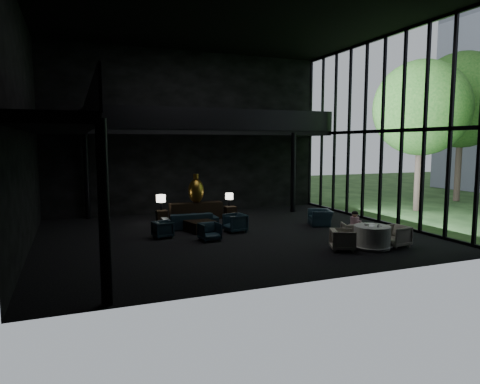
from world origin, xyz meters
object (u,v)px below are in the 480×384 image
object	(u,v)px
dining_chair_north	(354,232)
lounge_armchair_east	(235,222)
sofa	(190,217)
dining_chair_west	(343,239)
lounge_armchair_south	(210,232)
window_armchair	(320,216)
console	(196,211)
table_lamp_right	(229,197)
child	(355,220)
table_lamp_left	(161,199)
lounge_armchair_west	(163,230)
side_table_left	(162,216)
bronze_urn	(196,191)
dining_chair_east	(396,235)
coffee_table	(200,226)
side_table_right	(230,212)
dining_table	(372,238)

from	to	relation	value
dining_chair_north	lounge_armchair_east	bearing A→B (deg)	-24.93
sofa	dining_chair_west	world-z (taller)	sofa
lounge_armchair_south	window_armchair	world-z (taller)	window_armchair
console	table_lamp_right	xyz separation A→B (m)	(1.60, -0.06, 0.59)
window_armchair	child	distance (m)	3.11
window_armchair	dining_chair_north	size ratio (longest dim) A/B	1.29
table_lamp_left	lounge_armchair_west	size ratio (longest dim) A/B	1.14
side_table_left	console	bearing A→B (deg)	2.86
table_lamp_right	dining_chair_north	size ratio (longest dim) A/B	0.80
bronze_urn	lounge_armchair_south	bearing A→B (deg)	-99.39
dining_chair_east	coffee_table	bearing A→B (deg)	-135.86
table_lamp_left	dining_chair_north	xyz separation A→B (m)	(5.56, -6.46, -0.63)
sofa	lounge_armchair_south	bearing A→B (deg)	93.32
lounge_armchair_west	child	xyz separation A→B (m)	(6.21, -3.12, 0.47)
table_lamp_left	table_lamp_right	xyz separation A→B (m)	(3.20, -0.09, -0.03)
console	sofa	distance (m)	2.10
lounge_armchair_west	child	bearing A→B (deg)	-126.03
dining_chair_west	child	bearing A→B (deg)	-27.09
lounge_armchair_west	lounge_armchair_east	bearing A→B (deg)	-99.72
dining_chair_north	dining_chair_west	bearing A→B (deg)	57.59
lounge_armchair_west	child	distance (m)	6.96
console	side_table_left	distance (m)	1.61
window_armchair	bronze_urn	bearing A→B (deg)	-108.02
sofa	lounge_armchair_west	world-z (taller)	sofa
side_table_left	coffee_table	world-z (taller)	side_table_left
side_table_right	sofa	xyz separation A→B (m)	(-2.40, -1.74, 0.20)
side_table_right	dining_chair_west	xyz separation A→B (m)	(1.32, -7.07, 0.11)
coffee_table	dining_table	distance (m)	6.53
sofa	dining_chair_north	bearing A→B (deg)	137.83
bronze_urn	child	bearing A→B (deg)	-57.64
console	child	bearing A→B (deg)	-57.83
console	coffee_table	world-z (taller)	console
lounge_armchair_west	window_armchair	xyz separation A→B (m)	(6.71, -0.07, 0.12)
console	side_table_right	size ratio (longest dim) A/B	4.46
lounge_armchair_west	lounge_armchair_east	world-z (taller)	lounge_armchair_east
table_lamp_right	dining_chair_east	size ratio (longest dim) A/B	0.76
side_table_left	sofa	distance (m)	2.03
lounge_armchair_east	dining_chair_north	world-z (taller)	lounge_armchair_east
console	dining_table	xyz separation A→B (m)	(4.00, -7.37, -0.06)
dining_chair_east	sofa	bearing A→B (deg)	-139.19
side_table_right	dining_chair_north	bearing A→B (deg)	-69.29
table_lamp_right	sofa	size ratio (longest dim) A/B	0.25
bronze_urn	dining_table	bearing A→B (deg)	-61.34
bronze_urn	side_table_left	distance (m)	1.93
side_table_right	dining_table	xyz separation A→B (m)	(2.40, -7.18, 0.06)
sofa	lounge_armchair_west	size ratio (longest dim) A/B	4.02
side_table_left	dining_chair_east	xyz separation A→B (m)	(6.50, -7.39, 0.14)
lounge_armchair_east	dining_chair_east	distance (m)	5.95
side_table_left	window_armchair	size ratio (longest dim) A/B	0.53
console	dining_chair_east	bearing A→B (deg)	-56.72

